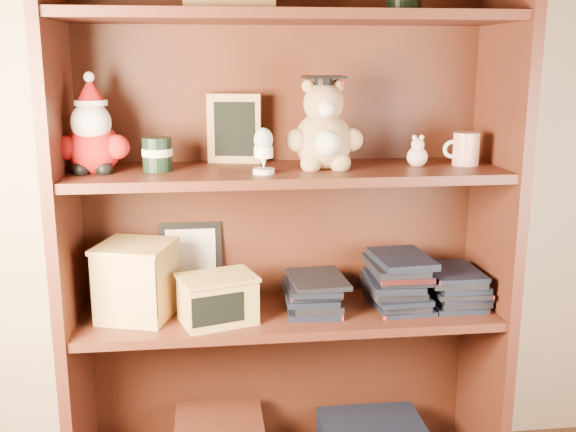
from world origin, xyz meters
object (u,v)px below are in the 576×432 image
(treats_box, at_px, (136,280))
(teacher_mug, at_px, (465,149))
(grad_teddy_bear, at_px, (324,133))
(bookcase, at_px, (285,226))

(treats_box, bearing_deg, teacher_mug, 0.06)
(grad_teddy_bear, height_order, teacher_mug, grad_teddy_bear)
(grad_teddy_bear, relative_size, teacher_mug, 2.47)
(grad_teddy_bear, bearing_deg, teacher_mug, 1.10)
(bookcase, distance_m, grad_teddy_bear, 0.29)
(bookcase, bearing_deg, grad_teddy_bear, -31.12)
(teacher_mug, height_order, treats_box, teacher_mug)
(teacher_mug, bearing_deg, bookcase, 174.11)
(bookcase, xyz_separation_m, grad_teddy_bear, (0.10, -0.06, 0.27))
(bookcase, distance_m, teacher_mug, 0.54)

